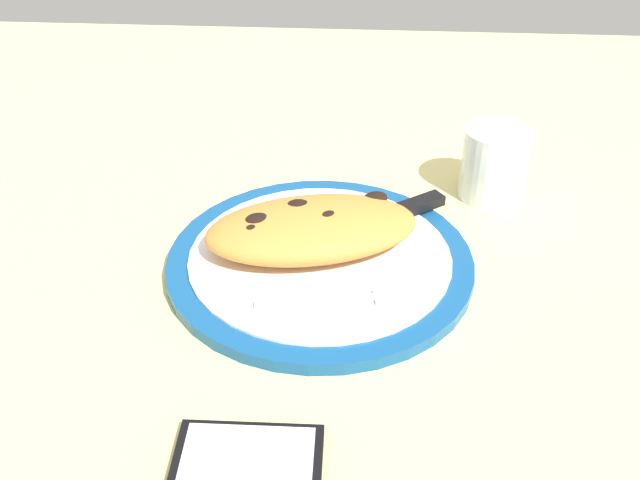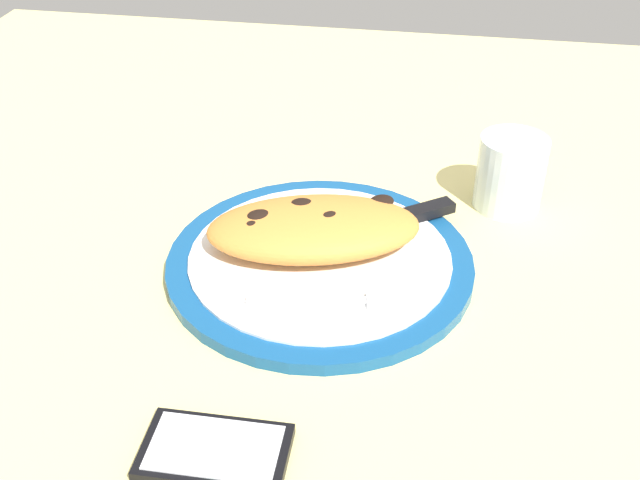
{
  "view_description": "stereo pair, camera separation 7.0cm",
  "coord_description": "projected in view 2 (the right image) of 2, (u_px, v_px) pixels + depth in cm",
  "views": [
    {
      "loc": [
        4.32,
        -65.98,
        49.33
      ],
      "look_at": [
        0.0,
        0.0,
        3.68
      ],
      "focal_mm": 43.19,
      "sensor_mm": 36.0,
      "label": 1
    },
    {
      "loc": [
        11.23,
        -65.16,
        49.33
      ],
      "look_at": [
        0.0,
        0.0,
        3.68
      ],
      "focal_mm": 43.19,
      "sensor_mm": 36.0,
      "label": 2
    }
  ],
  "objects": [
    {
      "name": "fork",
      "position": [
        343.0,
        301.0,
        0.75
      ],
      "size": [
        15.81,
        4.08,
        0.4
      ],
      "color": "silver",
      "rests_on": "plate"
    },
    {
      "name": "knife",
      "position": [
        395.0,
        221.0,
        0.86
      ],
      "size": [
        18.58,
        14.23,
        1.2
      ],
      "color": "silver",
      "rests_on": "plate"
    },
    {
      "name": "water_glass",
      "position": [
        510.0,
        177.0,
        0.91
      ],
      "size": [
        7.97,
        7.97,
        8.87
      ],
      "color": "silver",
      "rests_on": "ground_plane"
    },
    {
      "name": "smartphone",
      "position": [
        215.0,
        452.0,
        0.61
      ],
      "size": [
        11.88,
        7.13,
        1.16
      ],
      "color": "black",
      "rests_on": "ground_plane"
    },
    {
      "name": "ground_plane",
      "position": [
        320.0,
        279.0,
        0.83
      ],
      "size": [
        150.0,
        150.0,
        3.0
      ],
      "primitive_type": "cube",
      "color": "#E5D684"
    },
    {
      "name": "plate",
      "position": [
        320.0,
        262.0,
        0.82
      ],
      "size": [
        32.63,
        32.63,
        1.68
      ],
      "color": "navy",
      "rests_on": "ground_plane"
    },
    {
      "name": "calzone",
      "position": [
        314.0,
        228.0,
        0.82
      ],
      "size": [
        24.96,
        17.2,
        4.52
      ],
      "color": "orange",
      "rests_on": "plate"
    }
  ]
}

